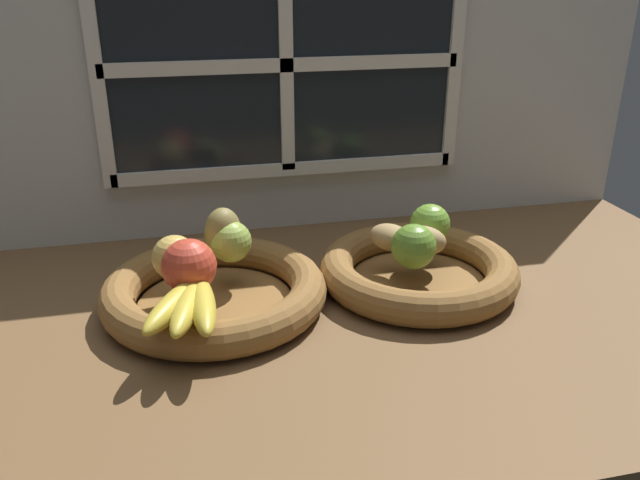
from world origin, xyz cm
name	(u,v)px	position (x,y,z in cm)	size (l,w,h in cm)	color
ground_plane	(322,301)	(0.00, 0.00, -1.50)	(140.00, 90.00, 3.00)	brown
back_wall	(284,81)	(0.00, 29.77, 27.88)	(140.00, 4.60, 55.00)	silver
fruit_bowl_left	(215,292)	(-16.52, -0.91, 2.48)	(33.32, 33.32, 5.31)	brown
fruit_bowl_right	(418,271)	(15.57, -0.91, 2.48)	(31.43, 31.43, 5.31)	brown
apple_green_back	(231,241)	(-13.40, 3.43, 8.51)	(6.41, 6.41, 6.41)	#99B74C
apple_golden_left	(175,257)	(-21.81, -0.65, 8.56)	(6.49, 6.49, 6.49)	#DBB756
apple_red_front	(189,266)	(-19.94, -5.30, 9.12)	(7.63, 7.63, 7.63)	#CC422D
pear_brown	(223,233)	(-14.37, 4.82, 9.37)	(5.49, 6.22, 8.13)	olive
banana_bunch_front	(189,304)	(-20.39, -11.98, 6.93)	(10.34, 16.69, 3.23)	gold
potato_large	(420,241)	(15.57, -0.91, 7.67)	(8.00, 4.90, 4.73)	#A38451
potato_oblong	(391,237)	(11.75, 2.06, 7.36)	(7.35, 5.18, 4.10)	#A38451
lime_near	(414,246)	(12.83, -5.02, 8.69)	(6.77, 6.77, 6.77)	olive
lime_far	(430,224)	(18.77, 3.21, 8.57)	(6.53, 6.53, 6.53)	#6B9E33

